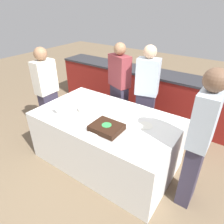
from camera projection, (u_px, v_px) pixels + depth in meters
name	position (u px, v px, depth m)	size (l,w,h in m)	color
ground_plane	(107.00, 159.00, 3.06)	(14.00, 14.00, 0.00)	#7A664C
back_counter	(155.00, 95.00, 4.00)	(4.40, 0.58, 0.92)	maroon
dining_table	(106.00, 139.00, 2.87)	(1.94, 1.14, 0.76)	white
cake	(107.00, 128.00, 2.38)	(0.40, 0.34, 0.08)	#B7B2AD
plate_stack	(86.00, 109.00, 2.80)	(0.21, 0.21, 0.07)	white
wine_glass	(57.00, 107.00, 2.68)	(0.06, 0.06, 0.17)	white
side_plate_near_cake	(115.00, 117.00, 2.66)	(0.18, 0.18, 0.00)	white
side_plate_right_edge	(145.00, 126.00, 2.48)	(0.18, 0.18, 0.00)	white
utensil_pile	(91.00, 136.00, 2.29)	(0.13, 0.09, 0.02)	white
person_cutting_cake	(146.00, 95.00, 3.11)	(0.37, 0.28, 1.59)	#383347
person_seated_left	(47.00, 93.00, 3.25)	(0.20, 0.34, 1.53)	#383347
person_seated_right	(199.00, 142.00, 2.04)	(0.22, 0.35, 1.64)	#383347
person_standing_back	(119.00, 89.00, 3.37)	(0.42, 0.32, 1.57)	#383347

